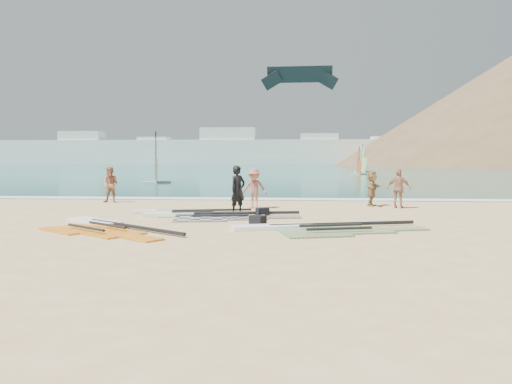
# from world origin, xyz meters

# --- Properties ---
(ground) EXTENTS (300.00, 300.00, 0.00)m
(ground) POSITION_xyz_m (0.00, 0.00, 0.00)
(ground) COLOR #DEBC81
(ground) RESTS_ON ground
(sea) EXTENTS (300.00, 240.00, 0.06)m
(sea) POSITION_xyz_m (0.00, 132.00, 0.00)
(sea) COLOR #0C5652
(sea) RESTS_ON ground
(surf_line) EXTENTS (300.00, 1.20, 0.04)m
(surf_line) POSITION_xyz_m (0.00, 12.30, 0.00)
(surf_line) COLOR white
(surf_line) RESTS_ON ground
(far_town) EXTENTS (160.00, 8.00, 12.00)m
(far_town) POSITION_xyz_m (-15.72, 150.00, 4.49)
(far_town) COLOR white
(far_town) RESTS_ON ground
(rig_grey) EXTENTS (6.31, 2.86, 0.20)m
(rig_grey) POSITION_xyz_m (-1.43, 4.11, 0.05)
(rig_grey) COLOR #29292C
(rig_grey) RESTS_ON ground
(rig_green) EXTENTS (5.02, 2.50, 0.19)m
(rig_green) POSITION_xyz_m (-2.68, 5.09, 0.05)
(rig_green) COLOR #5BCF25
(rig_green) RESTS_ON ground
(rig_orange) EXTENTS (6.39, 3.40, 0.20)m
(rig_orange) POSITION_xyz_m (2.59, 0.94, 0.05)
(rig_orange) COLOR orange
(rig_orange) RESTS_ON ground
(rig_red) EXTENTS (5.13, 4.88, 0.20)m
(rig_red) POSITION_xyz_m (-4.41, 0.83, 0.05)
(rig_red) COLOR red
(rig_red) RESTS_ON ground
(gear_bag_near) EXTENTS (0.58, 0.52, 0.30)m
(gear_bag_near) POSITION_xyz_m (0.65, 4.87, 0.15)
(gear_bag_near) COLOR black
(gear_bag_near) RESTS_ON ground
(gear_bag_far) EXTENTS (0.63, 0.59, 0.31)m
(gear_bag_far) POSITION_xyz_m (0.66, 2.16, 0.16)
(gear_bag_far) COLOR black
(gear_bag_far) RESTS_ON ground
(person_wetsuit) EXTENTS (0.84, 0.86, 1.99)m
(person_wetsuit) POSITION_xyz_m (-0.37, 5.16, 1.00)
(person_wetsuit) COLOR black
(person_wetsuit) RESTS_ON ground
(beachgoer_left) EXTENTS (0.91, 0.72, 1.84)m
(beachgoer_left) POSITION_xyz_m (-7.50, 9.97, 0.92)
(beachgoer_left) COLOR #AE6D51
(beachgoer_left) RESTS_ON ground
(beachgoer_mid) EXTENTS (1.27, 0.85, 1.82)m
(beachgoer_mid) POSITION_xyz_m (0.09, 7.65, 0.91)
(beachgoer_mid) COLOR #9E5C51
(beachgoer_mid) RESTS_ON ground
(beachgoer_back) EXTENTS (1.14, 0.78, 1.80)m
(beachgoer_back) POSITION_xyz_m (6.69, 8.15, 0.90)
(beachgoer_back) COLOR tan
(beachgoer_back) RESTS_ON ground
(beachgoer_right) EXTENTS (1.03, 1.65, 1.70)m
(beachgoer_right) POSITION_xyz_m (5.61, 9.08, 0.85)
(beachgoer_right) COLOR #9A774F
(beachgoer_right) RESTS_ON ground
(windsurfer_left) EXTENTS (2.65, 2.97, 4.65)m
(windsurfer_left) POSITION_xyz_m (-10.44, 28.82, 1.34)
(windsurfer_left) COLOR white
(windsurfer_left) RESTS_ON ground
(windsurfer_centre) EXTENTS (2.15, 2.55, 3.82)m
(windsurfer_centre) POSITION_xyz_m (10.57, 52.82, 1.16)
(windsurfer_centre) COLOR white
(windsurfer_centre) RESTS_ON ground
(windsurfer_right) EXTENTS (2.52, 2.72, 4.49)m
(windsurfer_right) POSITION_xyz_m (12.39, 63.91, 1.30)
(windsurfer_right) COLOR white
(windsurfer_right) RESTS_ON ground
(kitesurf_kite) EXTENTS (9.47, 1.26, 2.86)m
(kitesurf_kite) POSITION_xyz_m (2.51, 46.69, 12.18)
(kitesurf_kite) COLOR black
(kitesurf_kite) RESTS_ON ground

